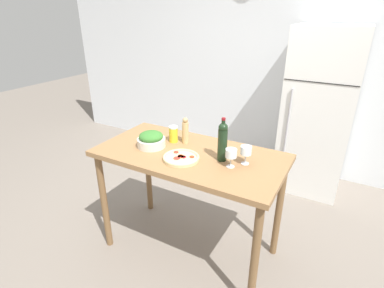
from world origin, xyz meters
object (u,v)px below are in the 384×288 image
(wine_glass_far, at_px, (246,151))
(pepper_mill, at_px, (185,131))
(salad_bowl, at_px, (151,140))
(homemade_pizza, at_px, (181,158))
(wine_bottle, at_px, (223,141))
(wine_glass_near, at_px, (231,154))
(salt_canister, at_px, (173,134))
(refrigerator, at_px, (318,113))

(wine_glass_far, distance_m, pepper_mill, 0.57)
(salad_bowl, bearing_deg, pepper_mill, 44.23)
(salad_bowl, bearing_deg, wine_glass_far, 6.37)
(pepper_mill, relative_size, homemade_pizza, 0.82)
(wine_bottle, distance_m, wine_glass_near, 0.13)
(wine_glass_near, xyz_separation_m, pepper_mill, (-0.48, 0.20, 0.01))
(wine_bottle, height_order, wine_glass_near, wine_bottle)
(wine_glass_far, bearing_deg, salad_bowl, -173.63)
(wine_glass_far, relative_size, salad_bowl, 0.60)
(pepper_mill, relative_size, salad_bowl, 0.97)
(wine_bottle, xyz_separation_m, wine_glass_far, (0.17, 0.03, -0.05))
(wine_glass_near, distance_m, salt_canister, 0.61)
(homemade_pizza, bearing_deg, wine_glass_near, 11.47)
(salad_bowl, relative_size, homemade_pizza, 0.84)
(refrigerator, xyz_separation_m, wine_bottle, (-0.44, -1.62, 0.19))
(wine_glass_far, relative_size, homemade_pizza, 0.51)
(wine_glass_near, bearing_deg, pepper_mill, 157.15)
(wine_bottle, height_order, wine_glass_far, wine_bottle)
(wine_glass_near, bearing_deg, wine_bottle, 145.52)
(homemade_pizza, bearing_deg, salad_bowl, 166.14)
(wine_glass_near, height_order, wine_glass_far, same)
(wine_glass_far, height_order, pepper_mill, pepper_mill)
(wine_bottle, distance_m, salad_bowl, 0.60)
(homemade_pizza, bearing_deg, wine_bottle, 27.74)
(refrigerator, bearing_deg, salad_bowl, -121.73)
(wine_bottle, distance_m, homemade_pizza, 0.33)
(wine_glass_far, bearing_deg, pepper_mill, 168.74)
(pepper_mill, distance_m, salt_canister, 0.11)
(refrigerator, distance_m, salt_canister, 1.77)
(wine_glass_far, bearing_deg, refrigerator, 80.23)
(pepper_mill, bearing_deg, salt_canister, -163.76)
(refrigerator, bearing_deg, salt_canister, -121.72)
(pepper_mill, bearing_deg, wine_bottle, -19.61)
(wine_glass_far, height_order, salt_canister, wine_glass_far)
(pepper_mill, bearing_deg, refrigerator, 60.58)
(refrigerator, relative_size, pepper_mill, 8.30)
(wine_glass_far, height_order, salad_bowl, wine_glass_far)
(wine_bottle, bearing_deg, wine_glass_near, -34.48)
(refrigerator, xyz_separation_m, homemade_pizza, (-0.71, -1.75, 0.05))
(refrigerator, height_order, wine_bottle, refrigerator)
(refrigerator, bearing_deg, wine_glass_far, -99.77)
(refrigerator, distance_m, wine_glass_near, 1.72)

